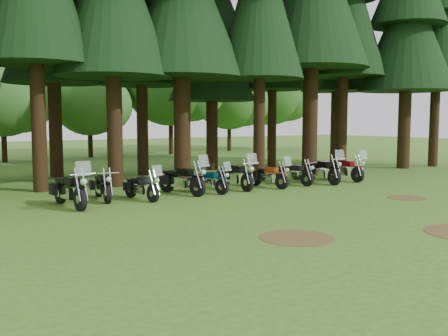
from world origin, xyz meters
The scene contains 22 objects.
ground centered at (0.00, 0.00, 0.00)m, with size 120.00×120.00×0.00m, color #33601A.
pine_front_9 centered at (13.94, 7.83, 9.51)m, with size 5.44×5.44×15.89m.
pine_back_4 centered at (4.04, 13.25, 8.25)m, with size 4.94×4.94×13.78m.
pine_back_5 centered at (8.07, 12.86, 9.78)m, with size 3.94×3.94×16.33m.
pine_back_6 centered at (13.36, 12.79, 9.93)m, with size 4.59×4.59×16.58m.
decid_3 centered at (-4.71, 25.13, 4.51)m, with size 6.12×5.95×7.65m.
decid_4 centered at (1.58, 26.32, 4.37)m, with size 5.93×5.76×7.41m.
decid_5 centered at (8.29, 25.71, 6.23)m, with size 8.45×8.21×10.56m.
decid_6 centered at (14.85, 27.01, 5.20)m, with size 7.06×6.86×8.82m.
decid_7 centered at (19.46, 26.83, 6.22)m, with size 8.44×8.20×10.55m.
dirt_patch_0 centered at (-3.00, -2.00, 0.01)m, with size 1.80×1.80×0.01m, color #4C3D1E.
dirt_patch_1 centered at (4.50, 0.50, 0.01)m, with size 1.40×1.40×0.01m, color #4C3D1E.
motorcycle_0 centered at (-6.35, 5.25, 0.53)m, with size 0.57×2.53×1.59m.
motorcycle_1 centered at (-4.96, 6.09, 0.47)m, with size 0.46×2.24×0.91m.
motorcycle_2 centered at (-3.78, 5.38, 0.44)m, with size 0.59×2.08×1.31m.
motorcycle_3 centered at (-1.95, 5.76, 0.52)m, with size 0.92×2.48×1.57m.
motorcycle_4 centered at (-0.92, 5.52, 0.43)m, with size 0.85×2.00×1.28m.
motorcycle_5 centered at (0.58, 5.83, 0.52)m, with size 0.46×2.45×1.55m.
motorcycle_6 centered at (2.04, 5.50, 0.46)m, with size 0.65×2.17×1.36m.
motorcycle_7 centered at (3.55, 5.64, 0.44)m, with size 0.46×2.13×0.87m.
motorcycle_8 centered at (4.96, 5.35, 0.52)m, with size 0.56×2.50×1.57m.
motorcycle_9 centered at (6.52, 5.45, 0.50)m, with size 0.44×2.36×1.49m.
Camera 1 is at (-10.92, -10.93, 2.83)m, focal length 40.00 mm.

